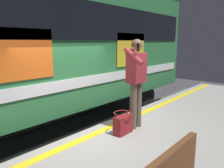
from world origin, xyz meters
TOP-DOWN VIEW (x-y plane):
  - ground_plane at (0.00, 0.00)m, footprint 24.41×24.41m
  - safety_line at (0.00, 0.30)m, footprint 12.80×0.16m
  - track_rail_near at (0.00, -1.42)m, footprint 16.98×0.08m
  - track_rail_far at (0.00, -2.86)m, footprint 16.98×0.08m
  - train_carriage at (-0.70, -2.13)m, footprint 9.88×2.76m
  - passenger at (-0.57, 0.68)m, footprint 0.57×0.55m
  - handbag at (-0.14, 0.69)m, footprint 0.40×0.36m

SIDE VIEW (x-z plane):
  - ground_plane at x=0.00m, z-range 0.00..0.00m
  - track_rail_near at x=0.00m, z-range 0.00..0.16m
  - track_rail_far at x=0.00m, z-range 0.00..0.16m
  - safety_line at x=0.00m, z-range 0.87..0.87m
  - handbag at x=-0.14m, z-range 0.85..1.27m
  - passenger at x=-0.57m, z-range 1.03..2.82m
  - train_carriage at x=-0.70m, z-range 0.54..4.73m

